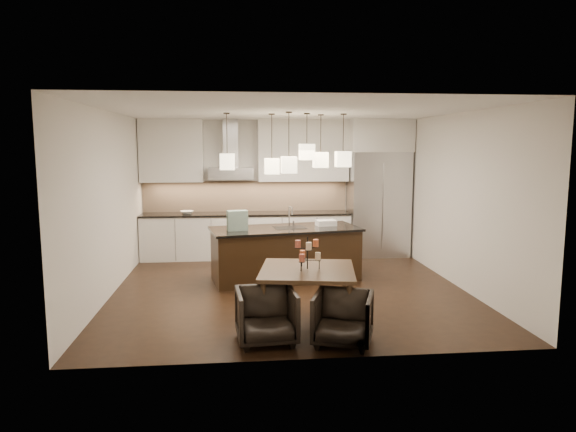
{
  "coord_description": "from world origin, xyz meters",
  "views": [
    {
      "loc": [
        -0.83,
        -7.94,
        2.27
      ],
      "look_at": [
        0.0,
        0.2,
        1.15
      ],
      "focal_mm": 32.0,
      "sensor_mm": 36.0,
      "label": 1
    }
  ],
  "objects": [
    {
      "name": "lower_cabinets",
      "position": [
        -0.62,
        2.43,
        0.44
      ],
      "size": [
        4.21,
        0.62,
        0.88
      ],
      "primitive_type": "cube",
      "color": "silver",
      "rests_on": "floor"
    },
    {
      "name": "armchair_right",
      "position": [
        0.37,
        -2.37,
        0.3
      ],
      "size": [
        0.84,
        0.85,
        0.61
      ],
      "primitive_type": "imported",
      "rotation": [
        0.0,
        0.0,
        -0.34
      ],
      "color": "black",
      "rests_on": "floor"
    },
    {
      "name": "candle_e",
      "position": [
        -0.05,
        -1.55,
        1.03
      ],
      "size": [
        0.08,
        0.08,
        0.09
      ],
      "primitive_type": "cylinder",
      "rotation": [
        0.0,
        0.0,
        -0.17
      ],
      "color": "#AE4E3B",
      "rests_on": "candelabra"
    },
    {
      "name": "candle_a",
      "position": [
        0.2,
        -1.62,
        0.88
      ],
      "size": [
        0.08,
        0.08,
        0.09
      ],
      "primitive_type": "cylinder",
      "rotation": [
        0.0,
        0.0,
        -0.17
      ],
      "color": "beige",
      "rests_on": "candelabra"
    },
    {
      "name": "wall_front",
      "position": [
        0.0,
        -2.76,
        1.4
      ],
      "size": [
        5.5,
        0.02,
        2.8
      ],
      "primitive_type": "cube",
      "color": "silver",
      "rests_on": "ground"
    },
    {
      "name": "pendant_c",
      "position": [
        0.34,
        0.46,
        2.17
      ],
      "size": [
        0.24,
        0.24,
        0.26
      ],
      "primitive_type": "cube",
      "color": "#FDEBBC",
      "rests_on": "ceiling"
    },
    {
      "name": "food_container",
      "position": [
        0.72,
        0.79,
        0.94
      ],
      "size": [
        0.36,
        0.29,
        0.1
      ],
      "primitive_type": "cube",
      "rotation": [
        0.0,
        0.0,
        0.17
      ],
      "color": "silver",
      "rests_on": "island_top"
    },
    {
      "name": "refrigerator",
      "position": [
        2.1,
        2.38,
        1.07
      ],
      "size": [
        1.2,
        0.72,
        2.15
      ],
      "primitive_type": "cube",
      "color": "#B7B7BA",
      "rests_on": "floor"
    },
    {
      "name": "pendant_d",
      "position": [
        0.61,
        0.74,
        2.03
      ],
      "size": [
        0.24,
        0.24,
        0.26
      ],
      "primitive_type": "cube",
      "color": "#FDEBBC",
      "rests_on": "ceiling"
    },
    {
      "name": "fridge_panel",
      "position": [
        2.1,
        2.38,
        2.47
      ],
      "size": [
        1.26,
        0.72,
        0.65
      ],
      "primitive_type": "cube",
      "color": "silver",
      "rests_on": "refrigerator"
    },
    {
      "name": "countertop",
      "position": [
        -0.62,
        2.43,
        0.9
      ],
      "size": [
        4.21,
        0.66,
        0.04
      ],
      "primitive_type": "cube",
      "color": "black",
      "rests_on": "lower_cabinets"
    },
    {
      "name": "pendant_b",
      "position": [
        -0.23,
        0.64,
        1.93
      ],
      "size": [
        0.24,
        0.24,
        0.26
      ],
      "primitive_type": "cube",
      "color": "#FDEBBC",
      "rests_on": "ceiling"
    },
    {
      "name": "pendant_a",
      "position": [
        -0.96,
        0.52,
        2.01
      ],
      "size": [
        0.24,
        0.24,
        0.26
      ],
      "primitive_type": "cube",
      "color": "#FDEBBC",
      "rests_on": "ceiling"
    },
    {
      "name": "fruit_bowl",
      "position": [
        -1.81,
        2.38,
        0.95
      ],
      "size": [
        0.3,
        0.3,
        0.06
      ],
      "primitive_type": "imported",
      "rotation": [
        0.0,
        0.0,
        0.19
      ],
      "color": "silver",
      "rests_on": "countertop"
    },
    {
      "name": "wall_right",
      "position": [
        2.76,
        0.0,
        1.4
      ],
      "size": [
        0.02,
        5.5,
        2.8
      ],
      "primitive_type": "cube",
      "color": "silver",
      "rests_on": "ground"
    },
    {
      "name": "hood_chimney",
      "position": [
        -0.93,
        2.59,
        2.32
      ],
      "size": [
        0.3,
        0.28,
        0.96
      ],
      "primitive_type": "cube",
      "color": "#B7B7BA",
      "rests_on": "hood_canopy"
    },
    {
      "name": "pendant_e",
      "position": [
        0.96,
        0.54,
        2.05
      ],
      "size": [
        0.24,
        0.24,
        0.26
      ],
      "primitive_type": "cube",
      "color": "#FDEBBC",
      "rests_on": "ceiling"
    },
    {
      "name": "island_top",
      "position": [
        -0.0,
        0.62,
        0.87
      ],
      "size": [
        2.64,
        1.46,
        0.04
      ],
      "primitive_type": "cube",
      "rotation": [
        0.0,
        0.0,
        0.17
      ],
      "color": "black",
      "rests_on": "island_body"
    },
    {
      "name": "floor",
      "position": [
        0.0,
        0.0,
        -0.01
      ],
      "size": [
        5.5,
        5.5,
        0.02
      ],
      "primitive_type": "cube",
      "color": "black",
      "rests_on": "ground"
    },
    {
      "name": "hood_canopy",
      "position": [
        -0.93,
        2.48,
        1.72
      ],
      "size": [
        0.9,
        0.52,
        0.24
      ],
      "primitive_type": "cube",
      "color": "#B7B7BA",
      "rests_on": "wall_back"
    },
    {
      "name": "pendant_f",
      "position": [
        0.01,
        0.16,
        1.97
      ],
      "size": [
        0.24,
        0.24,
        0.26
      ],
      "primitive_type": "cube",
      "color": "#FDEBBC",
      "rests_on": "ceiling"
    },
    {
      "name": "backsplash",
      "position": [
        -0.62,
        2.73,
        1.24
      ],
      "size": [
        4.21,
        0.02,
        0.63
      ],
      "primitive_type": "cube",
      "color": "tan",
      "rests_on": "countertop"
    },
    {
      "name": "candelabra",
      "position": [
        0.07,
        -1.59,
        0.92
      ],
      "size": [
        0.39,
        0.39,
        0.42
      ],
      "primitive_type": null,
      "rotation": [
        0.0,
        0.0,
        -0.17
      ],
      "color": "black",
      "rests_on": "dining_table"
    },
    {
      "name": "dining_table",
      "position": [
        0.07,
        -1.59,
        0.35
      ],
      "size": [
        1.36,
        1.36,
        0.71
      ],
      "primitive_type": null,
      "rotation": [
        0.0,
        0.0,
        -0.17
      ],
      "color": "black",
      "rests_on": "floor"
    },
    {
      "name": "candle_c",
      "position": [
        -0.02,
        -1.69,
        0.88
      ],
      "size": [
        0.08,
        0.08,
        0.09
      ],
      "primitive_type": "cylinder",
      "rotation": [
        0.0,
        0.0,
        -0.17
      ],
      "color": "#AE4E3B",
      "rests_on": "candelabra"
    },
    {
      "name": "tote_bag",
      "position": [
        -0.82,
        0.42,
        1.06
      ],
      "size": [
        0.35,
        0.23,
        0.33
      ],
      "primitive_type": "cube",
      "rotation": [
        0.0,
        0.0,
        0.17
      ],
      "color": "#1D4E33",
      "rests_on": "island_top"
    },
    {
      "name": "ceiling",
      "position": [
        0.0,
        0.0,
        2.81
      ],
      "size": [
        5.5,
        5.5,
        0.02
      ],
      "primitive_type": "cube",
      "color": "white",
      "rests_on": "wall_back"
    },
    {
      "name": "upper_cab_left",
      "position": [
        -2.1,
        2.57,
        2.17
      ],
      "size": [
        1.25,
        0.35,
        1.25
      ],
      "primitive_type": "cube",
      "color": "silver",
      "rests_on": "wall_back"
    },
    {
      "name": "candle_d",
      "position": [
        0.18,
        -1.53,
        1.03
      ],
      "size": [
        0.08,
        0.08,
        0.09
      ],
      "primitive_type": "cylinder",
      "rotation": [
        0.0,
        0.0,
        -0.17
      ],
      "color": "#DD6032",
      "rests_on": "candelabra"
    },
    {
      "name": "armchair_left",
      "position": [
        -0.5,
        -2.22,
        0.32
      ],
      "size": [
        0.73,
        0.75,
        0.63
      ],
      "primitive_type": "imported",
      "rotation": [
        0.0,
        0.0,
        0.08
      ],
      "color": "black",
      "rests_on": "floor"
    },
    {
      "name": "faucet",
      "position": [
        0.07,
        0.73,
        1.08
      ],
      "size": [
        0.14,
        0.25,
        0.37
      ],
      "primitive_type": null,
      "rotation": [
        0.0,
        0.0,
        0.17
      ],
      "color": "silver",
      "rests_on": "island_top"
    },
    {
      "name": "wall_left",
      "position": [
        -2.76,
        0.0,
        1.4
      ],
      "size": [
        0.02,
        5.5,
        2.8
      ],
      "primitive_type": "cube",
      "color": "silver",
      "rests_on": "ground"
    },
    {
      "name": "wall_back",
      "position": [
        0.0,
        2.76,
        1.4
      ],
      "size": [
        5.5,
        0.02,
        2.8
      ],
      "primitive_type": "cube",
      "color": "silver",
      "rests_on": "ground"
    },
    {
      "name": "candle_b",
      "position": [
        0.02,
        -1.47,
        0.88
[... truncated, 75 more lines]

